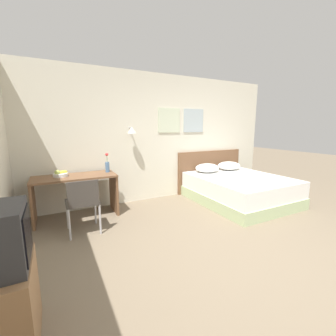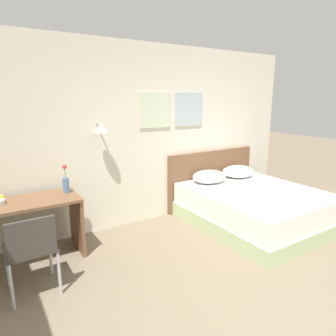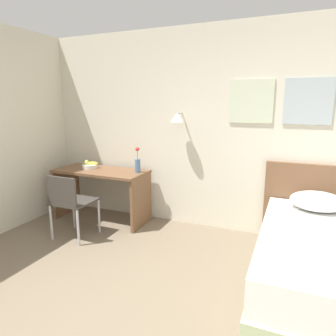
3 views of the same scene
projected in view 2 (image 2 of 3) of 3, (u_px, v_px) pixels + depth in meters
The scene contains 11 objects.
ground_plane at pixel (273, 326), 2.53m from camera, with size 24.00×24.00×0.00m, color #756651.
wall_back at pixel (133, 136), 4.38m from camera, with size 5.96×0.31×2.65m.
bed at pixel (255, 207), 4.51m from camera, with size 1.68×1.96×0.54m.
headboard at pixel (211, 178), 5.29m from camera, with size 1.80×0.06×0.98m.
pillow_left at pixel (209, 177), 4.83m from camera, with size 0.56×0.47×0.19m.
pillow_right at pixel (238, 171), 5.16m from camera, with size 0.56×0.47×0.19m.
folded_towel_near_foot at pixel (277, 192), 4.25m from camera, with size 0.30×0.30×0.06m.
folded_towel_mid_bed at pixel (297, 204), 3.79m from camera, with size 0.35×0.28×0.06m.
desk at pixel (18, 220), 3.38m from camera, with size 1.34×0.60×0.74m.
desk_chair at pixel (31, 247), 2.82m from camera, with size 0.46×0.46×0.83m.
flower_vase at pixel (66, 183), 3.65m from camera, with size 0.08×0.08×0.35m.
Camera 2 is at (-1.90, -1.34, 1.89)m, focal length 32.00 mm.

